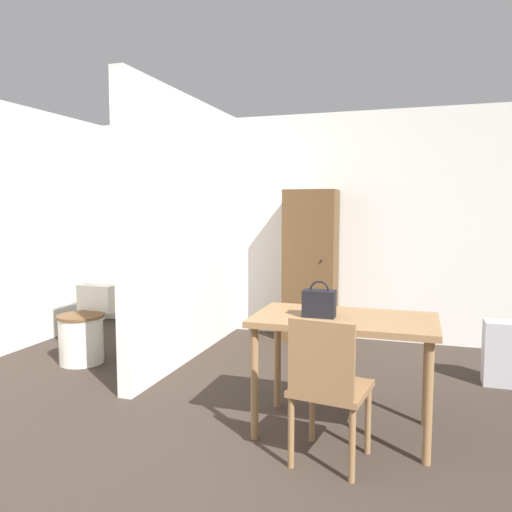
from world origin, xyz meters
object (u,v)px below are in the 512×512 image
object	(u,v)px
handbag	(319,303)
wooden_chair	(328,385)
space_heater	(501,353)
dining_table	(344,331)
wooden_cabinet	(311,266)
toilet	(84,331)

from	to	relation	value
handbag	wooden_chair	bearing A→B (deg)	-72.38
handbag	space_heater	bearing A→B (deg)	46.25
dining_table	space_heater	world-z (taller)	dining_table
wooden_cabinet	space_heater	xyz separation A→B (m)	(1.79, -0.90, -0.56)
handbag	space_heater	size ratio (longest dim) A/B	0.44
wooden_chair	handbag	distance (m)	0.58
dining_table	space_heater	distance (m)	1.75
wooden_cabinet	wooden_chair	bearing A→B (deg)	-76.20
wooden_cabinet	space_heater	size ratio (longest dim) A/B	3.11
wooden_chair	space_heater	bearing A→B (deg)	64.96
handbag	space_heater	distance (m)	1.93
toilet	wooden_cabinet	bearing A→B (deg)	37.13
dining_table	toilet	bearing A→B (deg)	163.66
toilet	space_heater	world-z (taller)	toilet
wooden_cabinet	space_heater	world-z (taller)	wooden_cabinet
dining_table	wooden_chair	world-z (taller)	wooden_chair
dining_table	handbag	world-z (taller)	handbag
wooden_chair	handbag	xyz separation A→B (m)	(-0.13, 0.41, 0.38)
toilet	wooden_cabinet	size ratio (longest dim) A/B	0.43
wooden_chair	handbag	world-z (taller)	handbag
dining_table	wooden_cabinet	world-z (taller)	wooden_cabinet
wooden_chair	wooden_cabinet	world-z (taller)	wooden_cabinet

